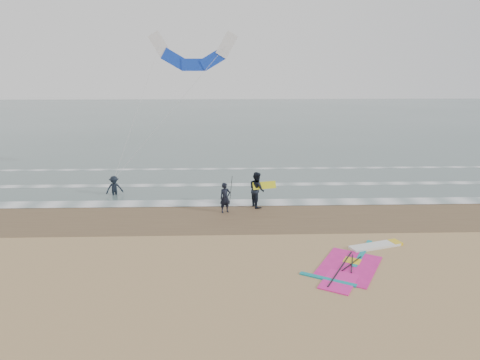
{
  "coord_description": "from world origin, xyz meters",
  "views": [
    {
      "loc": [
        -0.78,
        -14.7,
        7.43
      ],
      "look_at": [
        -0.16,
        5.0,
        2.2
      ],
      "focal_mm": 32.0,
      "sensor_mm": 36.0,
      "label": 1
    }
  ],
  "objects_px": {
    "person_walking": "(257,190)",
    "person_standing": "(225,198)",
    "surf_kite": "(193,55)",
    "windsurf_rig": "(357,261)",
    "person_wading": "(114,183)"
  },
  "relations": [
    {
      "from": "person_standing",
      "to": "person_walking",
      "type": "distance_m",
      "value": 1.95
    },
    {
      "from": "windsurf_rig",
      "to": "person_walking",
      "type": "bearing_deg",
      "value": 116.68
    },
    {
      "from": "person_wading",
      "to": "windsurf_rig",
      "type": "bearing_deg",
      "value": -60.26
    },
    {
      "from": "windsurf_rig",
      "to": "person_wading",
      "type": "distance_m",
      "value": 15.07
    },
    {
      "from": "person_standing",
      "to": "person_wading",
      "type": "distance_m",
      "value": 7.36
    },
    {
      "from": "person_standing",
      "to": "person_wading",
      "type": "xyz_separation_m",
      "value": [
        -6.59,
        3.27,
        -0.03
      ]
    },
    {
      "from": "person_walking",
      "to": "person_standing",
      "type": "bearing_deg",
      "value": 96.94
    },
    {
      "from": "person_wading",
      "to": "surf_kite",
      "type": "bearing_deg",
      "value": 19.4
    },
    {
      "from": "surf_kite",
      "to": "windsurf_rig",
      "type": "bearing_deg",
      "value": -61.65
    },
    {
      "from": "person_walking",
      "to": "person_wading",
      "type": "relative_size",
      "value": 1.27
    },
    {
      "from": "windsurf_rig",
      "to": "person_walking",
      "type": "relative_size",
      "value": 2.51
    },
    {
      "from": "person_walking",
      "to": "surf_kite",
      "type": "bearing_deg",
      "value": 9.52
    },
    {
      "from": "surf_kite",
      "to": "person_walking",
      "type": "bearing_deg",
      "value": -59.89
    },
    {
      "from": "person_standing",
      "to": "person_walking",
      "type": "height_order",
      "value": "person_walking"
    },
    {
      "from": "person_standing",
      "to": "windsurf_rig",
      "type": "bearing_deg",
      "value": -73.01
    }
  ]
}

